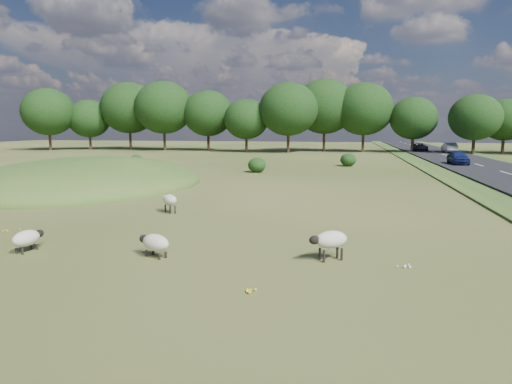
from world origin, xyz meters
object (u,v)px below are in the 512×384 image
sheep_0 (27,238)px  sheep_1 (330,240)px  sheep_2 (170,200)px  car_1 (419,147)px  sheep_3 (155,243)px  car_0 (449,147)px  car_4 (458,157)px

sheep_0 → sheep_1: 10.23m
sheep_2 → car_1: size_ratio=0.27×
sheep_1 → sheep_3: sheep_1 is taller
car_1 → sheep_2: bearing=-110.5°
sheep_2 → car_1: (20.24, 54.00, 0.23)m
sheep_1 → car_0: 60.11m
car_1 → sheep_0: bearing=-110.1°
sheep_3 → sheep_0: bearing=29.5°
sheep_0 → sheep_2: (2.23, 7.50, 0.17)m
sheep_1 → car_4: (12.27, 36.25, 0.28)m
sheep_3 → sheep_2: bearing=-45.3°
sheep_3 → car_4: 41.03m
sheep_0 → car_4: (22.46, 37.11, 0.48)m
sheep_2 → sheep_3: size_ratio=0.87×
car_0 → sheep_2: bearing=64.9°
sheep_1 → sheep_2: bearing=-70.8°
car_0 → car_1: car_0 is taller
sheep_0 → car_1: 65.48m
sheep_0 → sheep_3: bearing=-78.6°
sheep_1 → sheep_2: 10.38m
sheep_0 → sheep_1: sheep_1 is taller
sheep_0 → sheep_2: bearing=-7.6°
car_4 → sheep_3: bearing=-115.9°
sheep_3 → car_0: bearing=-83.3°
sheep_1 → car_1: 61.87m
sheep_2 → car_4: (20.24, 29.61, 0.31)m
car_4 → sheep_2: bearing=-124.3°
car_0 → car_1: size_ratio=0.99×
sheep_3 → car_1: bearing=-79.3°
sheep_0 → car_4: car_4 is taller
sheep_2 → sheep_3: 7.67m
sheep_3 → car_1: car_1 is taller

